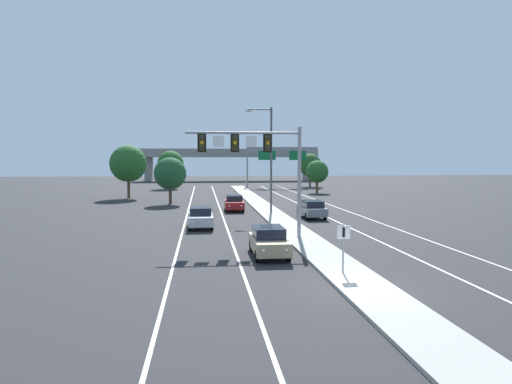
% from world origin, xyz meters
% --- Properties ---
extents(ground_plane, '(260.00, 260.00, 0.00)m').
position_xyz_m(ground_plane, '(0.00, 0.00, 0.00)').
color(ground_plane, '#28282B').
extents(median_island, '(2.40, 110.00, 0.15)m').
position_xyz_m(median_island, '(0.00, 18.00, 0.07)').
color(median_island, '#9E9B93').
rests_on(median_island, ground).
extents(lane_stripe_oncoming_center, '(0.14, 100.00, 0.01)m').
position_xyz_m(lane_stripe_oncoming_center, '(-4.70, 25.00, 0.00)').
color(lane_stripe_oncoming_center, silver).
rests_on(lane_stripe_oncoming_center, ground).
extents(lane_stripe_receding_center, '(0.14, 100.00, 0.01)m').
position_xyz_m(lane_stripe_receding_center, '(4.70, 25.00, 0.00)').
color(lane_stripe_receding_center, silver).
rests_on(lane_stripe_receding_center, ground).
extents(edge_stripe_left, '(0.14, 100.00, 0.01)m').
position_xyz_m(edge_stripe_left, '(-8.00, 25.00, 0.00)').
color(edge_stripe_left, silver).
rests_on(edge_stripe_left, ground).
extents(edge_stripe_right, '(0.14, 100.00, 0.01)m').
position_xyz_m(edge_stripe_right, '(8.00, 25.00, 0.00)').
color(edge_stripe_right, silver).
rests_on(edge_stripe_right, ground).
extents(overhead_signal_mast, '(7.55, 0.44, 7.20)m').
position_xyz_m(overhead_signal_mast, '(-2.84, 12.65, 5.50)').
color(overhead_signal_mast, gray).
rests_on(overhead_signal_mast, median_island).
extents(median_sign_post, '(0.60, 0.10, 2.20)m').
position_xyz_m(median_sign_post, '(-0.28, 2.27, 1.59)').
color(median_sign_post, gray).
rests_on(median_sign_post, median_island).
extents(street_lamp_median, '(2.58, 0.28, 10.00)m').
position_xyz_m(street_lamp_median, '(-0.19, 27.23, 5.79)').
color(street_lamp_median, '#4C4C51').
rests_on(street_lamp_median, median_island).
extents(car_oncoming_tan, '(1.83, 4.47, 1.58)m').
position_xyz_m(car_oncoming_tan, '(-2.98, 7.13, 0.82)').
color(car_oncoming_tan, tan).
rests_on(car_oncoming_tan, ground).
extents(car_oncoming_silver, '(1.86, 4.49, 1.58)m').
position_xyz_m(car_oncoming_silver, '(-6.69, 18.34, 0.82)').
color(car_oncoming_silver, '#B7B7BC').
rests_on(car_oncoming_silver, ground).
extents(car_oncoming_red, '(1.86, 4.49, 1.58)m').
position_xyz_m(car_oncoming_red, '(-3.34, 30.10, 0.82)').
color(car_oncoming_red, maroon).
rests_on(car_oncoming_red, ground).
extents(car_receding_grey, '(1.92, 4.51, 1.58)m').
position_xyz_m(car_receding_grey, '(3.12, 23.29, 0.82)').
color(car_receding_grey, slate).
rests_on(car_receding_grey, ground).
extents(highway_sign_gantry, '(13.28, 0.42, 7.50)m').
position_xyz_m(highway_sign_gantry, '(8.20, 69.74, 6.16)').
color(highway_sign_gantry, gray).
rests_on(highway_sign_gantry, ground).
extents(overpass_bridge, '(42.40, 6.40, 7.65)m').
position_xyz_m(overpass_bridge, '(0.00, 98.39, 5.78)').
color(overpass_bridge, gray).
rests_on(overpass_bridge, ground).
extents(tree_far_right_b, '(4.31, 4.31, 6.24)m').
position_xyz_m(tree_far_right_b, '(13.86, 71.50, 4.07)').
color(tree_far_right_b, '#4C3823').
rests_on(tree_far_right_b, ground).
extents(tree_far_left_c, '(4.89, 4.89, 7.08)m').
position_xyz_m(tree_far_left_c, '(-16.36, 47.42, 4.62)').
color(tree_far_left_c, '#4C3823').
rests_on(tree_far_left_c, ground).
extents(tree_far_right_c, '(3.48, 3.48, 5.03)m').
position_xyz_m(tree_far_right_c, '(11.14, 54.52, 3.28)').
color(tree_far_right_c, '#4C3823').
rests_on(tree_far_right_c, ground).
extents(tree_far_left_a, '(3.77, 3.77, 5.45)m').
position_xyz_m(tree_far_left_a, '(-10.25, 38.20, 3.55)').
color(tree_far_left_a, '#4C3823').
rests_on(tree_far_left_a, ground).
extents(tree_far_left_b, '(4.63, 4.63, 6.70)m').
position_xyz_m(tree_far_left_b, '(-12.12, 68.37, 4.37)').
color(tree_far_left_b, '#4C3823').
rests_on(tree_far_left_b, ground).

